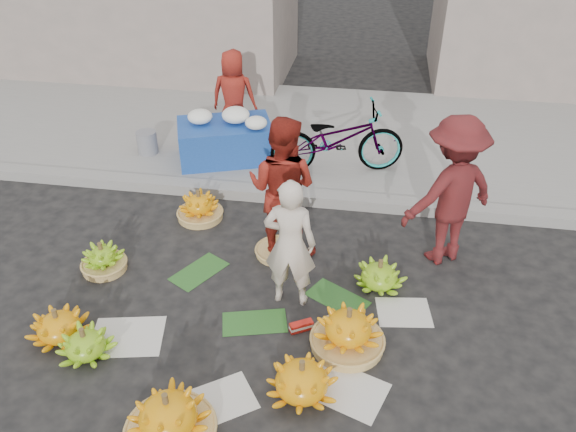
% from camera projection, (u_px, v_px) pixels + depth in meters
% --- Properties ---
extents(ground, '(80.00, 80.00, 0.00)m').
position_uv_depth(ground, '(268.00, 310.00, 5.86)').
color(ground, black).
rests_on(ground, ground).
extents(curb, '(40.00, 0.25, 0.15)m').
position_uv_depth(curb, '(299.00, 197.00, 7.63)').
color(curb, gray).
rests_on(curb, ground).
extents(sidewalk, '(40.00, 4.00, 0.12)m').
position_uv_depth(sidewalk, '(317.00, 133.00, 9.38)').
color(sidewalk, gray).
rests_on(sidewalk, ground).
extents(newspaper_scatter, '(3.20, 1.80, 0.00)m').
position_uv_depth(newspaper_scatter, '(251.00, 369.00, 5.19)').
color(newspaper_scatter, silver).
rests_on(newspaper_scatter, ground).
extents(banana_leaves, '(2.00, 1.00, 0.00)m').
position_uv_depth(banana_leaves, '(263.00, 296.00, 6.03)').
color(banana_leaves, '#1F531B').
rests_on(banana_leaves, ground).
extents(banana_bunch_0, '(0.72, 0.72, 0.36)m').
position_uv_depth(banana_bunch_0, '(58.00, 325.00, 5.45)').
color(banana_bunch_0, '#F2A00C').
rests_on(banana_bunch_0, ground).
extents(banana_bunch_1, '(0.67, 0.67, 0.33)m').
position_uv_depth(banana_bunch_1, '(85.00, 344.00, 5.27)').
color(banana_bunch_1, '#65A717').
rests_on(banana_bunch_1, ground).
extents(banana_bunch_2, '(0.75, 0.75, 0.49)m').
position_uv_depth(banana_bunch_2, '(169.00, 418.00, 4.49)').
color(banana_bunch_2, '#AF8949').
rests_on(banana_bunch_2, ground).
extents(banana_bunch_3, '(0.85, 0.85, 0.40)m').
position_uv_depth(banana_bunch_3, '(302.00, 379.00, 4.86)').
color(banana_bunch_3, '#F2A00C').
rests_on(banana_bunch_3, ground).
extents(banana_bunch_4, '(0.70, 0.70, 0.48)m').
position_uv_depth(banana_bunch_4, '(348.00, 330.00, 5.33)').
color(banana_bunch_4, '#AF8949').
rests_on(banana_bunch_4, ground).
extents(banana_bunch_5, '(0.64, 0.64, 0.35)m').
position_uv_depth(banana_bunch_5, '(379.00, 275.00, 6.11)').
color(banana_bunch_5, '#65A717').
rests_on(banana_bunch_5, ground).
extents(banana_bunch_6, '(0.50, 0.50, 0.37)m').
position_uv_depth(banana_bunch_6, '(103.00, 259.00, 6.35)').
color(banana_bunch_6, '#AF8949').
rests_on(banana_bunch_6, ground).
extents(banana_bunch_7, '(0.58, 0.58, 0.41)m').
position_uv_depth(banana_bunch_7, '(199.00, 207.00, 7.24)').
color(banana_bunch_7, '#AF8949').
rests_on(banana_bunch_7, ground).
extents(basket_spare, '(0.62, 0.62, 0.06)m').
position_uv_depth(basket_spare, '(279.00, 251.00, 6.66)').
color(basket_spare, '#AF8949').
rests_on(basket_spare, ground).
extents(incense_stack, '(0.24, 0.18, 0.10)m').
position_uv_depth(incense_stack, '(301.00, 326.00, 5.59)').
color(incense_stack, red).
rests_on(incense_stack, ground).
extents(vendor_cream, '(0.53, 0.35, 1.46)m').
position_uv_depth(vendor_cream, '(290.00, 244.00, 5.61)').
color(vendor_cream, beige).
rests_on(vendor_cream, ground).
extents(vendor_red, '(0.95, 0.81, 1.71)m').
position_uv_depth(vendor_red, '(282.00, 188.00, 6.29)').
color(vendor_red, maroon).
rests_on(vendor_red, ground).
extents(man_striped, '(1.32, 1.18, 1.77)m').
position_uv_depth(man_striped, '(451.00, 192.00, 6.15)').
color(man_striped, maroon).
rests_on(man_striped, ground).
extents(flower_table, '(1.56, 1.25, 0.79)m').
position_uv_depth(flower_table, '(226.00, 138.00, 8.32)').
color(flower_table, navy).
rests_on(flower_table, sidewalk).
extents(grey_bucket, '(0.31, 0.31, 0.35)m').
position_uv_depth(grey_bucket, '(147.00, 142.00, 8.55)').
color(grey_bucket, slate).
rests_on(grey_bucket, sidewalk).
extents(flower_vendor, '(0.71, 0.48, 1.43)m').
position_uv_depth(flower_vendor, '(234.00, 96.00, 8.69)').
color(flower_vendor, maroon).
rests_on(flower_vendor, sidewalk).
extents(bicycle, '(1.09, 2.00, 1.00)m').
position_uv_depth(bicycle, '(337.00, 139.00, 7.89)').
color(bicycle, gray).
rests_on(bicycle, sidewalk).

